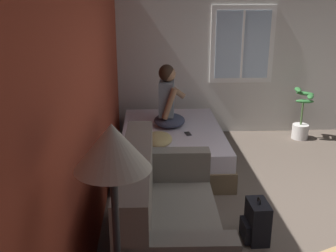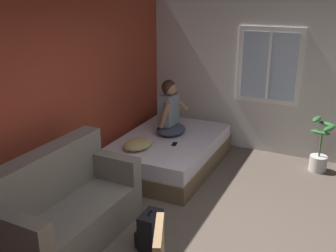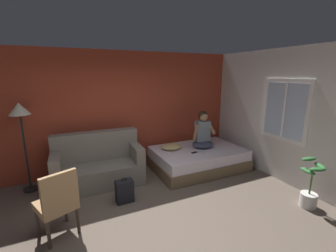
# 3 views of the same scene
# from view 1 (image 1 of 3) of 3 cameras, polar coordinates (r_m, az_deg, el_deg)

# --- Properties ---
(wall_back_accent) EXTENTS (11.07, 0.16, 2.70)m
(wall_back_accent) POSITION_cam_1_polar(r_m,az_deg,el_deg) (3.52, -12.35, 3.32)
(wall_back_accent) COLOR #993823
(wall_back_accent) RESTS_ON ground
(wall_side_with_window) EXTENTS (0.19, 6.27, 2.70)m
(wall_side_with_window) POSITION_cam_1_polar(r_m,az_deg,el_deg) (6.81, 13.78, 10.36)
(wall_side_with_window) COLOR silver
(wall_side_with_window) RESTS_ON ground
(bed) EXTENTS (2.10, 1.41, 0.48)m
(bed) POSITION_cam_1_polar(r_m,az_deg,el_deg) (5.54, 0.61, -2.82)
(bed) COLOR brown
(bed) RESTS_ON ground
(couch) EXTENTS (1.72, 0.86, 1.04)m
(couch) POSITION_cam_1_polar(r_m,az_deg,el_deg) (3.45, -0.63, -13.93)
(couch) COLOR slate
(couch) RESTS_ON ground
(person_seated) EXTENTS (0.56, 0.49, 0.88)m
(person_seated) POSITION_cam_1_polar(r_m,az_deg,el_deg) (5.49, 0.02, 3.56)
(person_seated) COLOR #383D51
(person_seated) RESTS_ON bed
(backpack) EXTENTS (0.30, 0.24, 0.46)m
(backpack) POSITION_cam_1_polar(r_m,az_deg,el_deg) (3.94, 12.69, -13.44)
(backpack) COLOR black
(backpack) RESTS_ON ground
(throw_pillow) EXTENTS (0.52, 0.42, 0.14)m
(throw_pillow) POSITION_cam_1_polar(r_m,az_deg,el_deg) (4.87, -1.51, -1.95)
(throw_pillow) COLOR tan
(throw_pillow) RESTS_ON bed
(cell_phone) EXTENTS (0.15, 0.09, 0.01)m
(cell_phone) POSITION_cam_1_polar(r_m,az_deg,el_deg) (5.26, 2.89, -1.13)
(cell_phone) COLOR black
(cell_phone) RESTS_ON bed
(floor_lamp) EXTENTS (0.36, 0.36, 1.70)m
(floor_lamp) POSITION_cam_1_polar(r_m,az_deg,el_deg) (1.86, -7.88, -7.60)
(floor_lamp) COLOR black
(floor_lamp) RESTS_ON ground
(potted_plant) EXTENTS (0.39, 0.37, 0.85)m
(potted_plant) POSITION_cam_1_polar(r_m,az_deg,el_deg) (6.75, 18.78, 0.69)
(potted_plant) COLOR silver
(potted_plant) RESTS_ON ground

